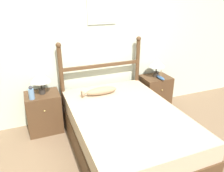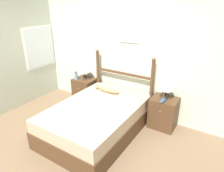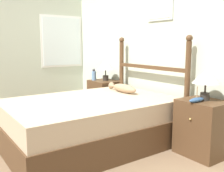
# 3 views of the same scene
# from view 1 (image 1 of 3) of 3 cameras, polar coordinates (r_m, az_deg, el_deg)

# --- Properties ---
(wall_back) EXTENTS (6.40, 0.08, 2.55)m
(wall_back) POSITION_cam_1_polar(r_m,az_deg,el_deg) (3.65, -5.39, 11.11)
(wall_back) COLOR beige
(wall_back) RESTS_ON ground_plane
(bed) EXTENTS (1.41, 2.04, 0.57)m
(bed) POSITION_cam_1_polar(r_m,az_deg,el_deg) (3.08, 3.67, -11.37)
(bed) COLOR #4C331E
(bed) RESTS_ON ground_plane
(headboard) EXTENTS (1.42, 0.08, 1.36)m
(headboard) POSITION_cam_1_polar(r_m,az_deg,el_deg) (3.69, -2.68, 2.68)
(headboard) COLOR #4C331E
(headboard) RESTS_ON ground_plane
(nightstand_left) EXTENTS (0.51, 0.44, 0.63)m
(nightstand_left) POSITION_cam_1_polar(r_m,az_deg,el_deg) (3.59, -17.29, -6.56)
(nightstand_left) COLOR #4C331E
(nightstand_left) RESTS_ON ground_plane
(nightstand_right) EXTENTS (0.51, 0.44, 0.63)m
(nightstand_right) POSITION_cam_1_polar(r_m,az_deg,el_deg) (4.17, 11.11, -1.66)
(nightstand_right) COLOR #4C331E
(nightstand_right) RESTS_ON ground_plane
(table_lamp_left) EXTENTS (0.30, 0.30, 0.35)m
(table_lamp_left) POSITION_cam_1_polar(r_m,az_deg,el_deg) (3.37, -18.26, 2.13)
(table_lamp_left) COLOR #2D2823
(table_lamp_left) RESTS_ON nightstand_left
(table_lamp_right) EXTENTS (0.30, 0.30, 0.35)m
(table_lamp_right) POSITION_cam_1_polar(r_m,az_deg,el_deg) (3.98, 11.62, 5.93)
(table_lamp_right) COLOR #2D2823
(table_lamp_right) RESTS_ON nightstand_right
(bottle) EXTENTS (0.08, 0.08, 0.20)m
(bottle) POSITION_cam_1_polar(r_m,az_deg,el_deg) (3.30, -20.32, -1.79)
(bottle) COLOR #668CB2
(bottle) RESTS_ON nightstand_left
(model_boat) EXTENTS (0.07, 0.23, 0.17)m
(model_boat) POSITION_cam_1_polar(r_m,az_deg,el_deg) (3.94, 12.57, 2.12)
(model_boat) COLOR #335684
(model_boat) RESTS_ON nightstand_right
(fish_pillow) EXTENTS (0.56, 0.14, 0.12)m
(fish_pillow) POSITION_cam_1_polar(r_m,az_deg,el_deg) (3.37, -3.19, -1.38)
(fish_pillow) COLOR #997A5B
(fish_pillow) RESTS_ON bed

